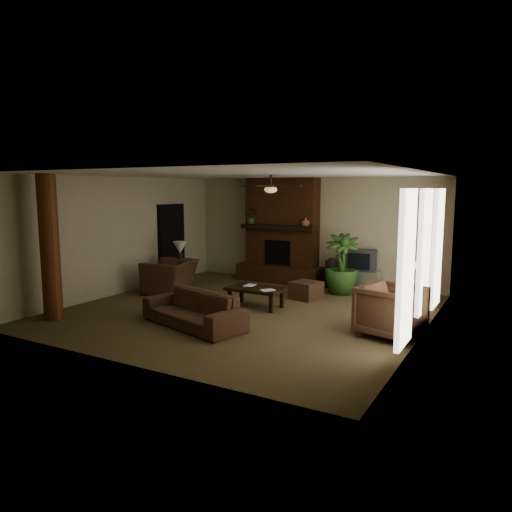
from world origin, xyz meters
The scene contains 23 objects.
room_shell centered at (0.00, 0.00, 1.40)m, with size 7.00×7.00×7.00m.
fireplace centered at (-0.80, 3.22, 1.16)m, with size 2.40×0.70×2.80m.
windows centered at (3.45, 0.20, 1.35)m, with size 0.08×3.65×2.35m.
log_column centered at (-2.95, -2.40, 1.40)m, with size 0.36×0.36×2.80m, color brown.
doorway centered at (-3.44, 1.80, 1.05)m, with size 0.10×1.00×2.10m, color black.
ceiling_fan centered at (0.40, 0.30, 2.53)m, with size 1.35×1.35×0.37m.
sofa centered at (-0.28, -1.45, 0.42)m, with size 2.15×0.63×0.84m, color #4A301F.
armchair_left centered at (-2.52, 0.60, 0.53)m, with size 1.20×0.78×1.05m, color #4A301F.
armchair_right centered at (3.05, -0.30, 0.49)m, with size 0.96×0.90×0.99m, color #4A301F.
coffee_table centered at (0.02, 0.34, 0.37)m, with size 1.20×0.70×0.43m.
ottoman centered at (0.64, 1.60, 0.20)m, with size 0.60×0.60×0.40m, color #4A301F.
tv_stand centered at (1.49, 3.15, 0.25)m, with size 0.85×0.50×0.50m, color silver.
tv centered at (1.47, 3.14, 0.76)m, with size 0.71×0.60×0.52m.
floor_vase centered at (0.70, 3.10, 0.43)m, with size 0.34×0.34×0.77m.
floor_plant centered at (1.16, 2.53, 0.41)m, with size 0.81×1.45×0.81m, color #2E5221.
side_table_left centered at (-2.66, 1.15, 0.28)m, with size 0.50×0.50×0.55m, color black.
lamp_left centered at (-2.60, 1.10, 1.00)m, with size 0.43×0.43×0.65m.
side_table_right centered at (3.15, 0.53, 0.28)m, with size 0.50×0.50×0.55m, color black.
lamp_right centered at (3.15, 0.52, 1.00)m, with size 0.44×0.44×0.65m.
mantel_plant centered at (-1.61, 3.00, 1.72)m, with size 0.38×0.42×0.33m, color #2E5221.
mantel_vase centered at (0.03, 2.94, 1.67)m, with size 0.22×0.23×0.22m, color brown.
book_a centered at (-0.26, 0.38, 0.57)m, with size 0.22×0.03×0.29m, color #999999.
book_b centered at (0.32, 0.23, 0.58)m, with size 0.21×0.02×0.29m, color #999999.
Camera 1 is at (4.94, -8.34, 2.52)m, focal length 33.53 mm.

